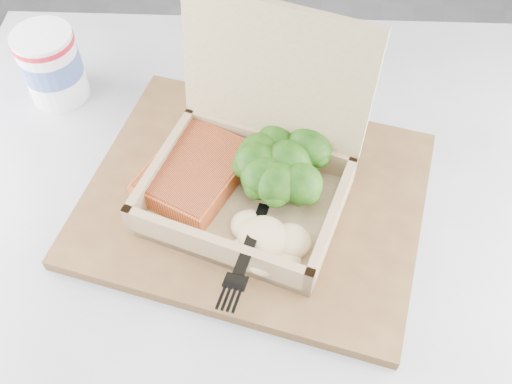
# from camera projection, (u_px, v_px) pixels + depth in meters

# --- Properties ---
(cafe_table) EXTENTS (0.85, 0.85, 0.73)m
(cafe_table) POSITION_uv_depth(u_px,v_px,m) (248.00, 303.00, 0.81)
(cafe_table) COLOR black
(cafe_table) RESTS_ON floor
(serving_tray) EXTENTS (0.44, 0.38, 0.02)m
(serving_tray) POSITION_uv_depth(u_px,v_px,m) (254.00, 198.00, 0.68)
(serving_tray) COLOR brown
(serving_tray) RESTS_ON cafe_table
(takeout_container) EXTENTS (0.26, 0.24, 0.21)m
(takeout_container) POSITION_uv_depth(u_px,v_px,m) (254.00, 159.00, 0.64)
(takeout_container) COLOR tan
(takeout_container) RESTS_ON serving_tray
(salmon_fillet) EXTENTS (0.14, 0.15, 0.03)m
(salmon_fillet) POSITION_uv_depth(u_px,v_px,m) (195.00, 172.00, 0.66)
(salmon_fillet) COLOR orange
(salmon_fillet) RESTS_ON takeout_container
(broccoli_pile) EXTENTS (0.12, 0.12, 0.04)m
(broccoli_pile) POSITION_uv_depth(u_px,v_px,m) (287.00, 167.00, 0.65)
(broccoli_pile) COLOR #386F18
(broccoli_pile) RESTS_ON takeout_container
(mashed_potatoes) EXTENTS (0.09, 0.08, 0.03)m
(mashed_potatoes) POSITION_uv_depth(u_px,v_px,m) (263.00, 238.00, 0.60)
(mashed_potatoes) COLOR #CEBE85
(mashed_potatoes) RESTS_ON takeout_container
(plastic_fork) EXTENTS (0.04, 0.16, 0.03)m
(plastic_fork) POSITION_uv_depth(u_px,v_px,m) (257.00, 222.00, 0.60)
(plastic_fork) COLOR black
(plastic_fork) RESTS_ON mashed_potatoes
(paper_cup) EXTENTS (0.08, 0.08, 0.10)m
(paper_cup) POSITION_uv_depth(u_px,v_px,m) (51.00, 64.00, 0.75)
(paper_cup) COLOR white
(paper_cup) RESTS_ON cafe_table
(receipt) EXTENTS (0.09, 0.15, 0.00)m
(receipt) POSITION_uv_depth(u_px,v_px,m) (272.00, 75.00, 0.82)
(receipt) COLOR white
(receipt) RESTS_ON cafe_table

